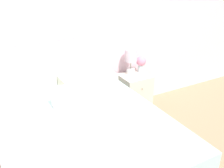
% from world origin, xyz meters
% --- Properties ---
extents(ground_plane, '(12.00, 12.00, 0.00)m').
position_xyz_m(ground_plane, '(0.00, 0.00, 0.00)').
color(ground_plane, tan).
extents(wall_back, '(8.00, 0.06, 2.60)m').
position_xyz_m(wall_back, '(0.00, 0.07, 1.30)').
color(wall_back, silver).
rests_on(wall_back, ground_plane).
extents(bed, '(1.75, 2.11, 1.21)m').
position_xyz_m(bed, '(0.00, -0.98, 0.34)').
color(bed, tan).
rests_on(bed, ground_plane).
extents(nightstand, '(0.43, 0.41, 0.60)m').
position_xyz_m(nightstand, '(1.19, -0.21, 0.30)').
color(nightstand, silver).
rests_on(nightstand, ground_plane).
extents(table_lamp, '(0.18, 0.18, 0.39)m').
position_xyz_m(table_lamp, '(1.17, -0.13, 0.85)').
color(table_lamp, white).
rests_on(table_lamp, nightstand).
extents(flower_vase, '(0.15, 0.15, 0.25)m').
position_xyz_m(flower_vase, '(1.35, -0.14, 0.75)').
color(flower_vase, silver).
rests_on(flower_vase, nightstand).
extents(teacup, '(0.11, 0.11, 0.07)m').
position_xyz_m(teacup, '(1.12, -0.29, 0.63)').
color(teacup, white).
rests_on(teacup, nightstand).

